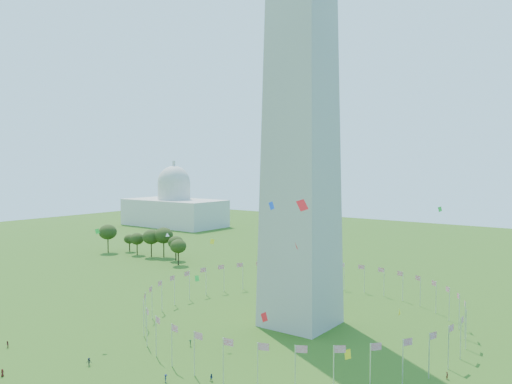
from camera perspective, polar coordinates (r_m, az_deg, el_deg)
flag_ring at (r=134.18m, az=5.09°, el=-12.97°), size 80.24×80.24×9.00m
capitol_building at (r=344.99m, az=-9.35°, el=-0.02°), size 70.00×35.00×46.00m
kites_aloft at (r=103.08m, az=1.94°, el=-9.44°), size 109.75×62.04×33.17m
tree_line_west at (r=232.20m, az=-12.35°, el=-5.81°), size 56.00×16.42×13.25m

